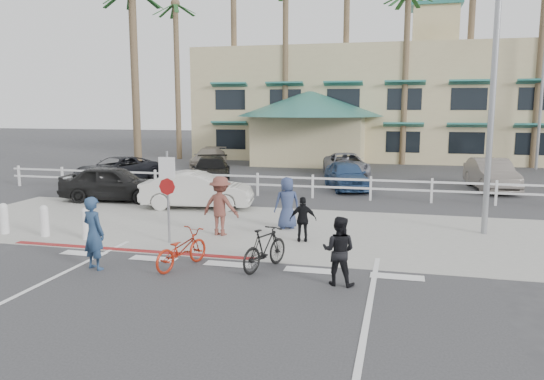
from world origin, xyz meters
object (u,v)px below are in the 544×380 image
(bike_black, at_px, (265,248))
(car_red_compact, at_px, (114,183))
(bike_red, at_px, (181,249))
(car_white_sedan, at_px, (197,190))
(sign_post, at_px, (168,192))

(bike_black, xyz_separation_m, car_red_compact, (-8.32, 7.45, 0.22))
(bike_red, height_order, car_white_sedan, car_white_sedan)
(sign_post, height_order, car_white_sedan, sign_post)
(sign_post, xyz_separation_m, bike_red, (1.28, -2.08, -1.00))
(sign_post, distance_m, car_white_sedan, 5.28)
(bike_red, bearing_deg, sign_post, -40.09)
(bike_red, distance_m, car_white_sedan, 7.58)
(sign_post, distance_m, car_red_compact, 7.70)
(bike_red, relative_size, car_white_sedan, 0.41)
(bike_black, xyz_separation_m, car_white_sedan, (-4.43, 6.80, 0.18))
(sign_post, xyz_separation_m, bike_black, (3.24, -1.71, -0.94))
(bike_red, height_order, bike_black, bike_black)
(bike_black, relative_size, car_red_compact, 0.40)
(car_red_compact, bearing_deg, bike_red, -149.14)
(bike_red, height_order, car_red_compact, car_red_compact)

